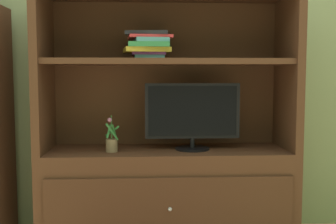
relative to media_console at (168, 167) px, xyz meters
The scene contains 5 objects.
painted_rear_wall 0.95m from the media_console, 90.00° to the left, with size 6.00×0.10×2.80m, color #8C9E6B.
media_console is the anchor object (origin of this frame).
tv_monitor 0.39m from the media_console, ahead, with size 0.62×0.22×0.43m.
potted_plant 0.41m from the media_console, 167.55° to the right, with size 0.09×0.09×0.23m.
magazine_stack 0.81m from the media_console, behind, with size 0.32×0.34×0.17m.
Camera 1 is at (-0.15, -2.34, 1.13)m, focal length 45.41 mm.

